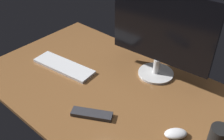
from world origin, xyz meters
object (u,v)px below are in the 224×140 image
monitor (161,33)px  computer_mouse (176,134)px  coffee_mug (219,136)px  keyboard (64,66)px  tv_remote (92,114)px

monitor → computer_mouse: size_ratio=5.69×
coffee_mug → monitor: bearing=152.8°
keyboard → tv_remote: tv_remote is taller
keyboard → computer_mouse: 73.72cm
tv_remote → keyboard: bearing=128.1°
monitor → keyboard: bearing=-150.4°
computer_mouse → coffee_mug: bearing=-18.7°
monitor → coffee_mug: 54.61cm
keyboard → computer_mouse: computer_mouse is taller
computer_mouse → coffee_mug: 16.77cm
keyboard → tv_remote: 42.40cm
computer_mouse → monitor: bearing=86.2°
monitor → coffee_mug: size_ratio=6.44×
tv_remote → computer_mouse: bearing=-6.1°
monitor → coffee_mug: monitor is taller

